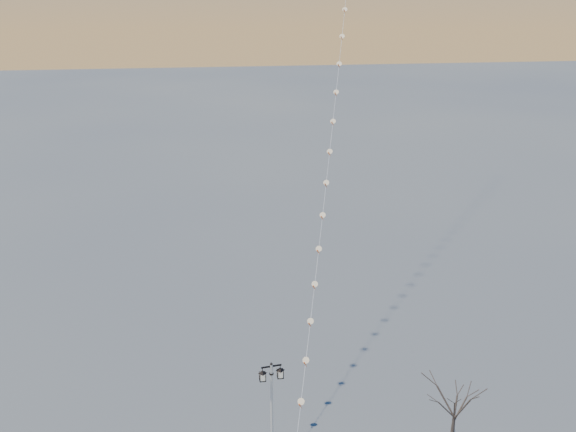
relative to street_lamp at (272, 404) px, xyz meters
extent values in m
cylinder|color=beige|center=(0.00, 0.00, -0.12)|extent=(0.12, 0.12, 4.18)
cylinder|color=black|center=(0.00, 0.00, 1.48)|extent=(0.18, 0.18, 0.05)
cube|color=black|center=(0.00, 0.00, 1.83)|extent=(0.84, 0.16, 0.05)
sphere|color=black|center=(0.00, 0.00, 1.94)|extent=(0.12, 0.12, 0.12)
pyramid|color=black|center=(-0.37, -0.05, 1.70)|extent=(0.39, 0.39, 0.12)
cube|color=beige|center=(-0.37, -0.05, 1.42)|extent=(0.23, 0.23, 0.30)
cube|color=black|center=(-0.37, -0.05, 1.25)|extent=(0.27, 0.27, 0.04)
pyramid|color=black|center=(0.37, 0.05, 1.70)|extent=(0.39, 0.39, 0.12)
cube|color=beige|center=(0.37, 0.05, 1.42)|extent=(0.23, 0.23, 0.30)
cube|color=black|center=(0.37, 0.05, 1.25)|extent=(0.27, 0.27, 0.04)
camera|label=1|loc=(-2.52, -20.99, 16.00)|focal=38.10mm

